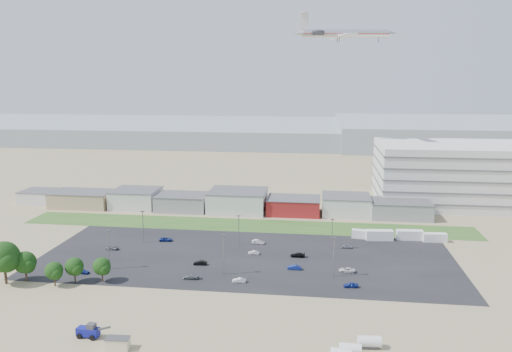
% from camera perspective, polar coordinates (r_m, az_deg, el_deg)
% --- Properties ---
extents(ground, '(700.00, 700.00, 0.00)m').
position_cam_1_polar(ground, '(130.08, -4.66, -12.14)').
color(ground, '#897957').
rests_on(ground, ground).
extents(parking_lot, '(120.00, 50.00, 0.01)m').
position_cam_1_polar(parking_lot, '(147.53, -1.10, -9.24)').
color(parking_lot, black).
rests_on(parking_lot, ground).
extents(grass_strip, '(160.00, 16.00, 0.02)m').
position_cam_1_polar(grass_strip, '(178.27, -1.18, -5.64)').
color(grass_strip, '#2D551F').
rests_on(grass_strip, ground).
extents(hills_backdrop, '(700.00, 200.00, 9.00)m').
position_cam_1_polar(hills_backdrop, '(434.62, 9.27, 4.71)').
color(hills_backdrop, gray).
rests_on(hills_backdrop, ground).
extents(building_row, '(170.00, 20.00, 8.00)m').
position_cam_1_polar(building_row, '(198.30, -5.24, -2.77)').
color(building_row, silver).
rests_on(building_row, ground).
extents(parking_garage, '(80.00, 40.00, 25.00)m').
position_cam_1_polar(parking_garage, '(224.80, 23.91, 0.18)').
color(parking_garage, silver).
rests_on(parking_garage, ground).
extents(portable_shed, '(4.71, 2.64, 2.31)m').
position_cam_1_polar(portable_shed, '(104.54, -15.52, -17.94)').
color(portable_shed, beige).
rests_on(portable_shed, ground).
extents(telehandler, '(7.46, 3.08, 3.03)m').
position_cam_1_polar(telehandler, '(110.09, -18.65, -16.36)').
color(telehandler, navy).
rests_on(telehandler, ground).
extents(storage_tank_nw, '(4.11, 2.09, 2.46)m').
position_cam_1_polar(storage_tank_nw, '(100.80, 10.72, -18.83)').
color(storage_tank_nw, silver).
rests_on(storage_tank_nw, ground).
extents(storage_tank_ne, '(4.55, 2.55, 2.63)m').
position_cam_1_polar(storage_tank_ne, '(103.68, 12.84, -17.96)').
color(storage_tank_ne, silver).
rests_on(storage_tank_ne, ground).
extents(box_trailer_a, '(7.64, 3.35, 2.77)m').
position_cam_1_polar(box_trailer_a, '(167.29, 12.17, -6.52)').
color(box_trailer_a, silver).
rests_on(box_trailer_a, ground).
extents(box_trailer_b, '(8.87, 3.53, 3.24)m').
position_cam_1_polar(box_trailer_b, '(166.76, 13.92, -6.57)').
color(box_trailer_b, silver).
rests_on(box_trailer_b, ground).
extents(box_trailer_c, '(8.57, 3.20, 3.15)m').
position_cam_1_polar(box_trailer_c, '(169.64, 17.15, -6.46)').
color(box_trailer_c, silver).
rests_on(box_trailer_c, ground).
extents(box_trailer_d, '(7.53, 2.73, 2.78)m').
position_cam_1_polar(box_trailer_d, '(170.14, 19.76, -6.64)').
color(box_trailer_d, silver).
rests_on(box_trailer_d, ground).
extents(tree_far_left, '(8.37, 8.37, 12.55)m').
position_cam_1_polar(tree_far_left, '(142.27, -26.85, -8.57)').
color(tree_far_left, black).
rests_on(tree_far_left, ground).
extents(tree_left, '(6.01, 6.01, 9.01)m').
position_cam_1_polar(tree_left, '(142.15, -24.88, -9.17)').
color(tree_left, black).
rests_on(tree_left, ground).
extents(tree_mid, '(4.77, 4.77, 7.15)m').
position_cam_1_polar(tree_mid, '(136.57, -22.08, -10.18)').
color(tree_mid, black).
rests_on(tree_mid, ground).
extents(tree_right, '(4.92, 4.92, 7.39)m').
position_cam_1_polar(tree_right, '(137.16, -20.04, -9.89)').
color(tree_right, black).
rests_on(tree_right, ground).
extents(tree_near, '(4.85, 4.85, 7.27)m').
position_cam_1_polar(tree_near, '(135.31, -17.21, -10.02)').
color(tree_near, black).
rests_on(tree_near, ground).
extents(lightpole_front_l, '(1.29, 0.54, 11.00)m').
position_cam_1_polar(lightpole_front_l, '(142.73, -16.46, -8.08)').
color(lightpole_front_l, slate).
rests_on(lightpole_front_l, ground).
extents(lightpole_front_m, '(1.28, 0.53, 10.90)m').
position_cam_1_polar(lightpole_front_m, '(133.65, -3.75, -8.97)').
color(lightpole_front_m, slate).
rests_on(lightpole_front_m, ground).
extents(lightpole_front_r, '(1.24, 0.52, 10.56)m').
position_cam_1_polar(lightpole_front_r, '(133.59, 8.88, -9.17)').
color(lightpole_front_r, slate).
rests_on(lightpole_front_r, ground).
extents(lightpole_back_l, '(1.21, 0.50, 10.30)m').
position_cam_1_polar(lightpole_back_l, '(162.42, -12.78, -5.69)').
color(lightpole_back_l, slate).
rests_on(lightpole_back_l, ground).
extents(lightpole_back_m, '(1.13, 0.47, 9.58)m').
position_cam_1_polar(lightpole_back_m, '(156.16, -1.98, -6.23)').
color(lightpole_back_m, slate).
rests_on(lightpole_back_m, ground).
extents(lightpole_back_r, '(1.12, 0.47, 9.55)m').
position_cam_1_polar(lightpole_back_r, '(154.30, 8.69, -6.58)').
color(lightpole_back_r, slate).
rests_on(lightpole_back_r, ground).
extents(airliner, '(49.44, 38.00, 13.21)m').
position_cam_1_polar(airliner, '(221.84, 10.21, 15.74)').
color(airliner, silver).
extents(parked_car_0, '(4.47, 2.24, 1.22)m').
position_cam_1_polar(parked_car_0, '(138.66, 10.35, -10.52)').
color(parked_car_0, silver).
rests_on(parked_car_0, ground).
extents(parked_car_1, '(3.88, 1.48, 1.26)m').
position_cam_1_polar(parked_car_1, '(138.60, 4.42, -10.36)').
color(parked_car_1, navy).
rests_on(parked_car_1, ground).
extents(parked_car_2, '(3.78, 1.79, 1.25)m').
position_cam_1_polar(parked_car_2, '(129.46, 10.78, -12.13)').
color(parked_car_2, navy).
rests_on(parked_car_2, ground).
extents(parked_car_3, '(4.35, 1.96, 1.24)m').
position_cam_1_polar(parked_car_3, '(133.25, -7.48, -11.33)').
color(parked_car_3, '#595B5E').
rests_on(parked_car_3, ground).
extents(parked_car_4, '(3.88, 1.60, 1.25)m').
position_cam_1_polar(parked_car_4, '(142.28, -6.39, -9.83)').
color(parked_car_4, black).
rests_on(parked_car_4, ground).
extents(parked_car_5, '(3.82, 1.80, 1.26)m').
position_cam_1_polar(parked_car_5, '(159.48, -16.10, -7.87)').
color(parked_car_5, '#595B5E').
rests_on(parked_car_5, ground).
extents(parked_car_7, '(3.38, 1.37, 1.09)m').
position_cam_1_polar(parked_car_7, '(149.47, -0.26, -8.74)').
color(parked_car_7, silver).
rests_on(parked_car_7, ground).
extents(parked_car_8, '(3.45, 1.45, 1.16)m').
position_cam_1_polar(parked_car_8, '(157.18, 10.33, -7.91)').
color(parked_car_8, '#A5A5AA').
rests_on(parked_car_8, ground).
extents(parked_car_9, '(4.38, 2.40, 1.16)m').
position_cam_1_polar(parked_car_9, '(163.68, -10.26, -7.14)').
color(parked_car_9, navy).
rests_on(parked_car_9, ground).
extents(parked_car_10, '(3.87, 1.83, 1.09)m').
position_cam_1_polar(parked_car_10, '(143.29, -19.20, -10.28)').
color(parked_car_10, navy).
rests_on(parked_car_10, ground).
extents(parked_car_11, '(4.03, 1.50, 1.32)m').
position_cam_1_polar(parked_car_11, '(158.61, 0.24, -7.52)').
color(parked_car_11, silver).
rests_on(parked_car_11, ground).
extents(parked_car_12, '(4.27, 1.83, 1.23)m').
position_cam_1_polar(parked_car_12, '(147.84, 4.79, -8.98)').
color(parked_car_12, black).
rests_on(parked_car_12, ground).
extents(parked_car_13, '(3.60, 1.59, 1.15)m').
position_cam_1_polar(parked_car_13, '(130.17, -1.94, -11.82)').
color(parked_car_13, silver).
rests_on(parked_car_13, ground).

